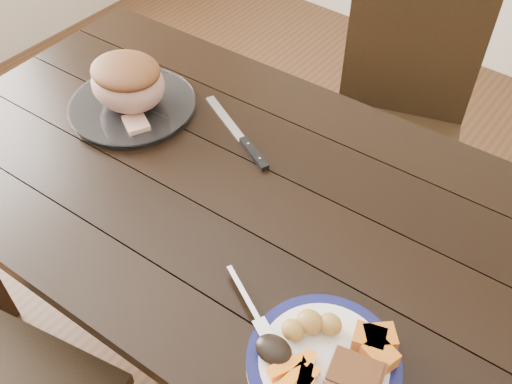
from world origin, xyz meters
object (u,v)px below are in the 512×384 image
Objects in this scene: chair_far at (397,116)px; carving_knife at (246,144)px; fork at (251,307)px; roast_joint at (128,84)px; dining_table at (235,213)px; pork_slice at (354,377)px; dinner_plate at (323,363)px; serving_platter at (133,107)px.

chair_far is 0.66m from carving_knife.
fork is 0.83× the size of roast_joint.
dining_table is 8.19× the size of roast_joint.
roast_joint is at bearing 172.17° from dining_table.
roast_joint is at bearing 160.60° from pork_slice.
dining_table is at bearing 149.03° from dinner_plate.
chair_far reaches higher than serving_platter.
dining_table is 1.77× the size of chair_far.
pork_slice is (0.39, -0.98, 0.27)m from chair_far.
fork reaches higher than serving_platter.
pork_slice reaches higher than serving_platter.
dining_table is at bearing -7.83° from serving_platter.
dinner_plate is 0.86m from roast_joint.
pork_slice is at bearing -19.40° from roast_joint.
dinner_plate is 0.92× the size of carving_knife.
roast_joint reaches higher than dining_table.
dinner_plate reaches higher than carving_knife.
fork is (-0.23, 0.01, -0.02)m from pork_slice.
chair_far is at bearing 55.59° from roast_joint.
fork is at bearing -44.98° from dining_table.
pork_slice is 0.23m from fork.
dinner_plate is 1.37× the size of roast_joint.
carving_knife is (-0.53, 0.38, -0.03)m from pork_slice.
fork is at bearing 80.44° from chair_far.
serving_platter is 0.91m from pork_slice.
fork is at bearing -26.01° from carving_knife.
dining_table is 5.98× the size of dinner_plate.
carving_knife is (0.33, 0.07, -0.08)m from roast_joint.
dinner_plate is 0.60m from carving_knife.
carving_knife is (-0.06, 0.13, 0.10)m from dining_table.
chair_far is at bearing 111.87° from pork_slice.
dining_table is 18.72× the size of pork_slice.
pork_slice is 0.29× the size of carving_knife.
chair_far reaches higher than pork_slice.
dinner_plate is at bearing -13.92° from carving_knife.
dinner_plate is 1.65× the size of fork.
pork_slice reaches higher than carving_knife.
dinner_plate is at bearing 89.59° from chair_far.
pork_slice is (0.86, -0.30, 0.03)m from serving_platter.
dining_table is at bearing -7.83° from roast_joint.
chair_far reaches higher than fork.
roast_joint reaches higher than fork.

